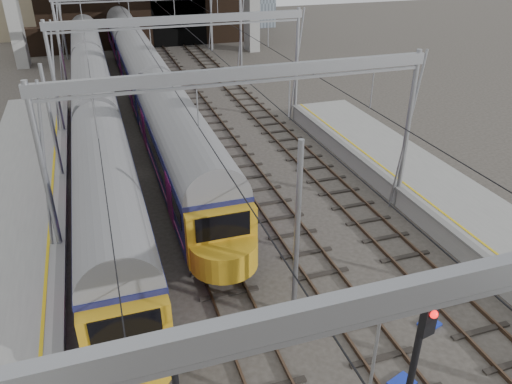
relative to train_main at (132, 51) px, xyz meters
name	(u,v)px	position (x,y,z in m)	size (l,w,h in m)	color
ground	(315,351)	(2.00, -37.76, -2.54)	(160.00, 160.00, 0.00)	#38332D
tracks	(211,171)	(2.00, -22.76, -2.52)	(14.40, 80.00, 0.22)	#4C3828
overhead_line	(183,38)	(2.00, -16.27, 4.03)	(16.80, 80.00, 8.00)	gray
retaining_wall	(147,9)	(3.40, 14.18, 1.79)	(28.00, 2.75, 9.00)	black
train_main	(132,51)	(0.00, 0.00, 0.00)	(2.88, 66.66, 4.93)	black
train_second	(94,98)	(-4.00, -13.86, -0.09)	(2.74, 47.55, 4.74)	black
signal_near_centre	(416,363)	(2.63, -41.84, 0.82)	(0.41, 0.49, 5.40)	black
equip_cover_a	(402,383)	(4.02, -39.90, -2.49)	(0.81, 0.57, 0.10)	#172EB1
equip_cover_b	(237,336)	(-0.36, -36.29, -2.49)	(0.76, 0.54, 0.09)	#172EB1
equip_cover_c	(429,324)	(6.46, -37.89, -2.49)	(0.75, 0.53, 0.09)	#172EB1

